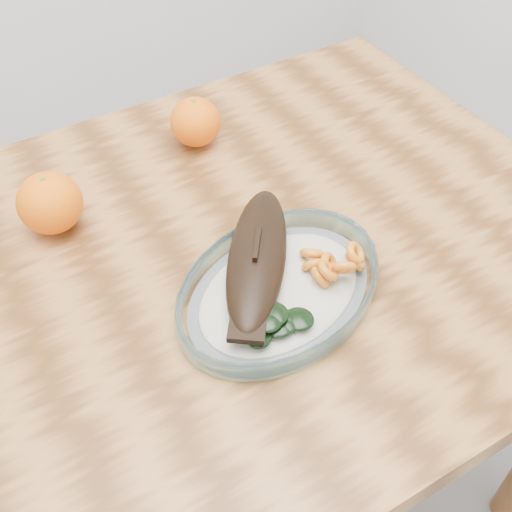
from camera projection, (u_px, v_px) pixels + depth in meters
name	position (u px, v px, depth m)	size (l,w,h in m)	color
ground	(211.00, 500.00, 1.41)	(3.00, 3.00, 0.00)	slate
dining_table	(189.00, 315.00, 0.94)	(1.20, 0.80, 0.75)	#583215
plated_meal	(278.00, 284.00, 0.82)	(0.68, 0.68, 0.08)	white
orange_left	(50.00, 203.00, 0.89)	(0.09, 0.09, 0.09)	#FF4505
orange_right	(195.00, 122.00, 1.03)	(0.08, 0.08, 0.08)	#FF4505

